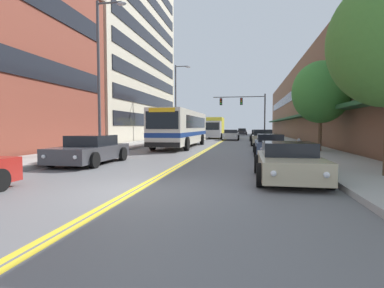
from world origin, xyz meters
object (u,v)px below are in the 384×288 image
Objects in this scene: fire_hydrant at (299,146)px; car_beige_parked_right_foreground at (288,162)px; street_tree_right_mid at (321,92)px; car_slate_blue_parked_right_mid at (270,145)px; car_silver_moving_second at (231,135)px; car_dark_grey_parked_left_near at (90,150)px; car_black_parked_right_end at (258,136)px; car_white_parked_left_mid at (191,135)px; street_lamp_left_near at (102,67)px; car_charcoal_moving_lead at (242,132)px; box_truck at (215,128)px; traffic_signal_mast at (246,107)px; street_lamp_left_far at (177,97)px; car_champagne_parked_right_far at (263,138)px; city_bus at (182,127)px.

car_beige_parked_right_foreground is at bearing -101.30° from fire_hydrant.
car_slate_blue_parked_right_mid is at bearing -154.03° from street_tree_right_mid.
street_tree_right_mid is at bearing 25.97° from car_slate_blue_parked_right_mid.
car_silver_moving_second is (-3.49, 20.27, 0.04)m from car_slate_blue_parked_right_mid.
car_black_parked_right_end reaches higher than car_dark_grey_parked_left_near.
car_white_parked_left_mid is 0.53× the size of street_lamp_left_near.
car_charcoal_moving_lead is at bearing 95.08° from fire_hydrant.
car_slate_blue_parked_right_mid is at bearing 156.67° from fire_hydrant.
box_truck is (2.61, 5.25, 0.95)m from car_white_parked_left_mid.
car_charcoal_moving_lead is 0.62× the size of traffic_signal_mast.
car_charcoal_moving_lead is 30.95m from street_lamp_left_far.
traffic_signal_mast is 7.76× the size of fire_hydrant.
car_beige_parked_right_foreground is 26.37m from street_lamp_left_far.
car_slate_blue_parked_right_mid is 25.93m from box_truck.
street_lamp_left_far is (-9.39, 24.21, 4.55)m from car_beige_parked_right_foreground.
street_lamp_left_near is (-7.88, -24.56, 0.73)m from traffic_signal_mast.
car_white_parked_left_mid is at bearing -168.45° from traffic_signal_mast.
street_lamp_left_near is at bearing -104.28° from car_silver_moving_second.
car_black_parked_right_end is (-0.08, 9.56, -0.05)m from car_champagne_parked_right_far.
car_white_parked_left_mid is 1.02× the size of car_black_parked_right_end.
car_slate_blue_parked_right_mid is 5.51× the size of fire_hydrant.
traffic_signal_mast is at bearing 70.61° from city_bus.
street_lamp_left_far is (-9.46, 5.99, 4.46)m from car_champagne_parked_right_far.
street_lamp_left_near is at bearing -113.10° from car_black_parked_right_end.
car_champagne_parked_right_far is (8.63, 15.36, 0.05)m from car_dark_grey_parked_left_near.
street_lamp_left_far reaches higher than car_silver_moving_second.
car_champagne_parked_right_far is (8.72, -10.66, 0.04)m from car_white_parked_left_mid.
box_truck is at bearing 111.03° from car_champagne_parked_right_far.
car_silver_moving_second is (5.23, 0.34, -0.01)m from car_white_parked_left_mid.
box_truck is at bearing 111.61° from street_tree_right_mid.
car_champagne_parked_right_far is 0.72× the size of street_tree_right_mid.
street_lamp_left_far is at bearing 105.59° from city_bus.
car_silver_moving_second is (-3.50, 11.00, -0.04)m from car_champagne_parked_right_far.
car_white_parked_left_mid is 0.79× the size of street_tree_right_mid.
street_lamp_left_far is at bearing 124.69° from fire_hydrant.
box_truck is at bearing 87.55° from city_bus.
car_silver_moving_second is 0.82× the size of street_tree_right_mid.
box_truck is (-6.04, 34.13, 1.00)m from car_beige_parked_right_foreground.
traffic_signal_mast reaches higher than car_slate_blue_parked_right_mid.
car_silver_moving_second is 20.14m from street_tree_right_mid.
car_black_parked_right_end is at bearing 100.87° from street_tree_right_mid.
car_charcoal_moving_lead is 0.65× the size of box_truck.
car_black_parked_right_end is at bearing -84.75° from car_charcoal_moving_lead.
car_black_parked_right_end is 5.10× the size of fire_hydrant.
car_beige_parked_right_foreground is at bearing -73.33° from car_white_parked_left_mid.
car_champagne_parked_right_far is 10.08m from fire_hydrant.
street_tree_right_mid is (6.73, -18.69, 3.31)m from car_silver_moving_second.
box_truck is (-6.12, 15.91, 0.91)m from car_champagne_parked_right_far.
street_lamp_left_far is at bearing 111.19° from car_beige_parked_right_foreground.
car_champagne_parked_right_far is at bearing -50.71° from car_white_parked_left_mid.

